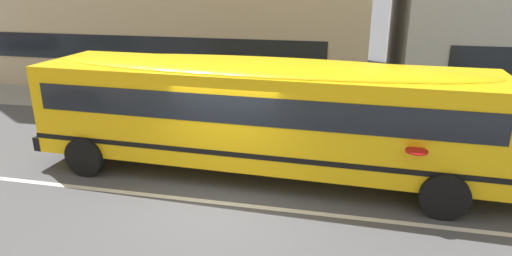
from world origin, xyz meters
name	(u,v)px	position (x,y,z in m)	size (l,w,h in m)	color
ground_plane	(219,203)	(0.00, 0.00, 0.00)	(400.00, 400.00, 0.00)	#4C4C4F
sidewalk_far	(276,111)	(0.00, 7.42, 0.01)	(120.00, 3.00, 0.01)	gray
lane_centreline	(219,203)	(0.00, 0.00, 0.00)	(110.00, 0.16, 0.01)	silver
school_bus	(270,109)	(0.82, 1.82, 1.75)	(13.21, 3.37, 2.94)	yellow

